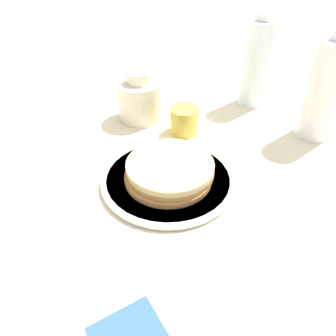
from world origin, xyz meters
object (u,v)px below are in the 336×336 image
water_bottle_near (257,64)px  water_bottle_mid (325,91)px  pancake_stack (170,170)px  cream_jug (140,99)px  plate (168,179)px  juice_glass (184,120)px

water_bottle_near → water_bottle_mid: bearing=171.9°
pancake_stack → cream_jug: (0.23, -0.12, 0.02)m
plate → pancake_stack: pancake_stack is taller
plate → water_bottle_mid: water_bottle_mid is taller
water_bottle_near → water_bottle_mid: 0.19m
juice_glass → cream_jug: bearing=14.9°
pancake_stack → juice_glass: 0.19m
water_bottle_mid → water_bottle_near: bearing=-8.1°
cream_jug → water_bottle_mid: 0.41m
juice_glass → water_bottle_near: 0.25m
pancake_stack → water_bottle_near: bearing=-76.3°
pancake_stack → water_bottle_mid: water_bottle_mid is taller
juice_glass → water_bottle_near: water_bottle_near is taller
water_bottle_near → water_bottle_mid: size_ratio=0.98×
water_bottle_mid → plate: bearing=74.3°
pancake_stack → cream_jug: cream_jug is taller
plate → juice_glass: juice_glass is taller
juice_glass → water_bottle_mid: water_bottle_mid is taller
cream_jug → water_bottle_near: bearing=-117.2°
pancake_stack → cream_jug: 0.26m
pancake_stack → water_bottle_near: 0.40m
pancake_stack → water_bottle_near: water_bottle_near is taller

